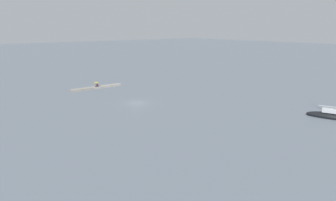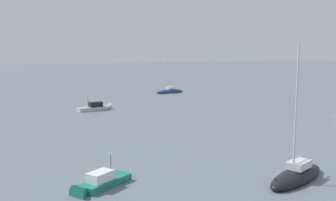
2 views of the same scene
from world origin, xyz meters
TOP-DOWN VIEW (x-y plane):
  - ground_plane at (0.00, 0.00)m, footprint 500.00×500.00m
  - seawall_pier at (-0.00, -18.57)m, footprint 13.10×1.45m
  - person_seated_maroon_left at (-0.24, -18.58)m, footprint 0.42×0.62m
  - person_seated_grey_right at (0.32, -18.52)m, footprint 0.42×0.62m
  - umbrella_open_yellow at (0.05, -18.59)m, footprint 1.17×1.17m
  - sailboat_black_outer at (-20.18, 29.22)m, footprint 4.88×8.09m

SIDE VIEW (x-z plane):
  - ground_plane at x=0.00m, z-range 0.00..0.00m
  - seawall_pier at x=0.00m, z-range 0.00..0.50m
  - sailboat_black_outer at x=-20.18m, z-range -5.37..6.16m
  - person_seated_maroon_left at x=-0.24m, z-range 0.39..1.12m
  - person_seated_grey_right at x=0.32m, z-range 0.39..1.12m
  - umbrella_open_yellow at x=0.05m, z-range 0.98..2.23m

